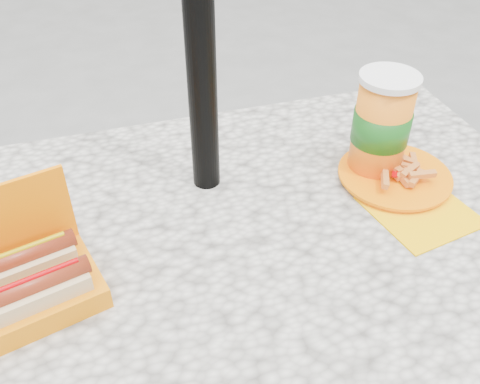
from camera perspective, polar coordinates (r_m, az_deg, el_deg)
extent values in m
cube|color=beige|center=(0.91, -1.01, -5.97)|extent=(1.20, 0.80, 0.05)
cylinder|color=black|center=(1.53, 14.18, -4.30)|extent=(0.07, 0.07, 0.70)
cube|color=#FF7900|center=(0.84, -21.92, -10.34)|extent=(0.24, 0.19, 0.04)
cube|color=#C8BB85|center=(0.81, -21.73, -10.83)|extent=(0.18, 0.09, 0.04)
cylinder|color=maroon|center=(0.79, -22.19, -9.58)|extent=(0.19, 0.07, 0.03)
cylinder|color=#A30003|center=(0.78, -22.41, -8.95)|extent=(0.16, 0.05, 0.01)
cube|color=#C8BB85|center=(0.85, -22.78, -7.95)|extent=(0.18, 0.09, 0.04)
cylinder|color=maroon|center=(0.83, -23.23, -6.70)|extent=(0.19, 0.07, 0.03)
cylinder|color=#B19301|center=(0.83, -23.44, -6.08)|extent=(0.16, 0.05, 0.01)
cube|color=#FEB700|center=(1.00, 18.65, -1.92)|extent=(0.19, 0.19, 0.00)
cylinder|color=#FF7900|center=(1.05, 16.13, 1.65)|extent=(0.20, 0.20, 0.01)
cylinder|color=#FF7900|center=(1.05, 16.17, 1.81)|extent=(0.21, 0.21, 0.01)
cube|color=orange|center=(1.03, 18.28, 1.43)|extent=(0.05, 0.04, 0.01)
cube|color=orange|center=(1.00, 15.20, 1.38)|extent=(0.03, 0.05, 0.01)
cube|color=orange|center=(1.04, 16.42, 2.20)|extent=(0.05, 0.04, 0.01)
cube|color=orange|center=(1.08, 17.38, 3.25)|extent=(0.03, 0.05, 0.01)
cube|color=orange|center=(1.05, 17.46, 2.12)|extent=(0.02, 0.05, 0.01)
cube|color=orange|center=(1.05, 16.04, 2.78)|extent=(0.02, 0.05, 0.01)
cube|color=orange|center=(1.03, 16.90, 1.51)|extent=(0.01, 0.05, 0.01)
cube|color=orange|center=(1.03, 18.88, 1.78)|extent=(0.05, 0.02, 0.01)
cube|color=orange|center=(1.05, 16.03, 2.68)|extent=(0.05, 0.03, 0.01)
cube|color=orange|center=(1.04, 15.92, 2.18)|extent=(0.02, 0.05, 0.01)
cube|color=orange|center=(1.05, 16.46, 2.90)|extent=(0.05, 0.04, 0.01)
cube|color=orange|center=(1.07, 16.86, 3.35)|extent=(0.04, 0.05, 0.01)
cube|color=orange|center=(1.04, 17.65, 2.21)|extent=(0.05, 0.04, 0.01)
cube|color=orange|center=(1.06, 17.27, 2.60)|extent=(0.05, 0.04, 0.01)
cube|color=orange|center=(1.07, 18.02, 3.09)|extent=(0.03, 0.05, 0.01)
ellipsoid|color=#A30003|center=(1.05, 13.25, 2.70)|extent=(0.04, 0.04, 0.01)
cube|color=#AD0004|center=(1.05, 16.33, 2.94)|extent=(0.06, 0.08, 0.00)
cylinder|color=orange|center=(1.02, 14.77, 6.58)|extent=(0.10, 0.10, 0.19)
cylinder|color=#155816|center=(1.02, 14.82, 6.85)|extent=(0.11, 0.11, 0.06)
cylinder|color=white|center=(0.97, 15.74, 11.60)|extent=(0.11, 0.11, 0.01)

